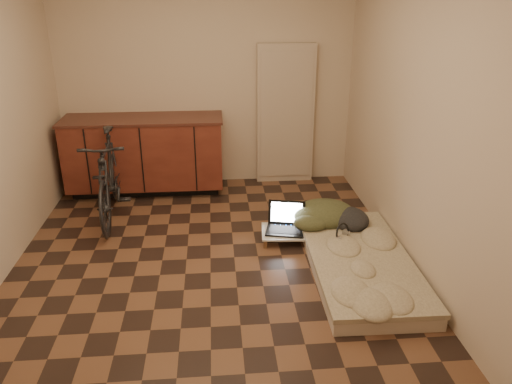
{
  "coord_description": "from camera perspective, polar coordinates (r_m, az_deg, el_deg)",
  "views": [
    {
      "loc": [
        0.07,
        -4.01,
        2.32
      ],
      "look_at": [
        0.44,
        0.23,
        0.55
      ],
      "focal_mm": 35.0,
      "sensor_mm": 36.0,
      "label": 1
    }
  ],
  "objects": [
    {
      "name": "room_shell",
      "position": [
        4.14,
        -5.86,
        8.21
      ],
      "size": [
        3.5,
        4.0,
        2.6
      ],
      "color": "brown",
      "rests_on": "ground"
    },
    {
      "name": "cabinets",
      "position": [
        6.07,
        -12.53,
        4.23
      ],
      "size": [
        1.84,
        0.62,
        0.91
      ],
      "color": "black",
      "rests_on": "ground"
    },
    {
      "name": "appliance_panel",
      "position": [
        6.2,
        3.38,
        8.8
      ],
      "size": [
        0.7,
        0.1,
        1.7
      ],
      "primitive_type": "cube",
      "color": "beige",
      "rests_on": "ground"
    },
    {
      "name": "bicycle",
      "position": [
        5.44,
        -16.49,
        2.2
      ],
      "size": [
        0.57,
        1.61,
        1.02
      ],
      "primitive_type": "imported",
      "rotation": [
        0.0,
        0.0,
        0.07
      ],
      "color": "black",
      "rests_on": "ground"
    },
    {
      "name": "futon",
      "position": [
        4.49,
        11.75,
        -7.94
      ],
      "size": [
        0.88,
        1.78,
        0.15
      ],
      "rotation": [
        0.0,
        0.0,
        -0.02
      ],
      "color": "beige",
      "rests_on": "ground"
    },
    {
      "name": "clothing_pile",
      "position": [
        4.98,
        8.57,
        -1.81
      ],
      "size": [
        0.67,
        0.56,
        0.26
      ],
      "primitive_type": null,
      "rotation": [
        0.0,
        0.0,
        -0.02
      ],
      "color": "#3A3E24",
      "rests_on": "futon"
    },
    {
      "name": "headphones",
      "position": [
        4.65,
        9.87,
        -4.56
      ],
      "size": [
        0.29,
        0.29,
        0.14
      ],
      "primitive_type": null,
      "rotation": [
        0.0,
        0.0,
        0.72
      ],
      "color": "black",
      "rests_on": "futon"
    },
    {
      "name": "lap_desk",
      "position": [
        4.9,
        4.15,
        -4.58
      ],
      "size": [
        0.62,
        0.43,
        0.1
      ],
      "rotation": [
        0.0,
        0.0,
        -0.08
      ],
      "color": "brown",
      "rests_on": "ground"
    },
    {
      "name": "laptop",
      "position": [
        4.91,
        3.39,
        -3.71
      ],
      "size": [
        0.43,
        0.4,
        0.25
      ],
      "rotation": [
        0.0,
        0.0,
        -0.23
      ],
      "color": "black",
      "rests_on": "lap_desk"
    },
    {
      "name": "mouse",
      "position": [
        4.89,
        6.24,
        -4.32
      ],
      "size": [
        0.08,
        0.12,
        0.04
      ],
      "primitive_type": "ellipsoid",
      "rotation": [
        0.0,
        0.0,
        -0.13
      ],
      "color": "white",
      "rests_on": "lap_desk"
    }
  ]
}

